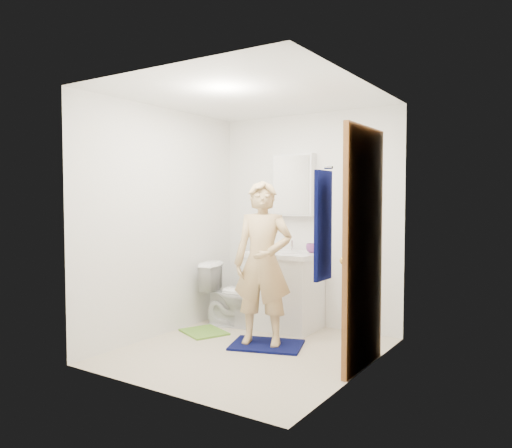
{
  "coord_description": "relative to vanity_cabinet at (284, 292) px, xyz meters",
  "views": [
    {
      "loc": [
        2.6,
        -3.87,
        1.45
      ],
      "look_at": [
        -0.09,
        0.25,
        1.19
      ],
      "focal_mm": 35.0,
      "sensor_mm": 36.0,
      "label": 1
    }
  ],
  "objects": [
    {
      "name": "medicine_cabinet",
      "position": [
        0.0,
        0.22,
        1.2
      ],
      "size": [
        0.5,
        0.12,
        0.7
      ],
      "primitive_type": "cube",
      "color": "white",
      "rests_on": "wall_back"
    },
    {
      "name": "door",
      "position": [
        1.22,
        -0.76,
        0.62
      ],
      "size": [
        0.05,
        0.8,
        2.05
      ],
      "primitive_type": "cube",
      "color": "#9A5E2A",
      "rests_on": "ground"
    },
    {
      "name": "floor",
      "position": [
        0.15,
        -0.91,
        -0.41
      ],
      "size": [
        2.2,
        2.4,
        0.02
      ],
      "primitive_type": "cube",
      "color": "beige",
      "rests_on": "ground"
    },
    {
      "name": "ceiling",
      "position": [
        0.15,
        -0.91,
        2.01
      ],
      "size": [
        2.2,
        2.4,
        0.02
      ],
      "primitive_type": "cube",
      "color": "white",
      "rests_on": "ground"
    },
    {
      "name": "wall_back",
      "position": [
        0.15,
        0.3,
        0.8
      ],
      "size": [
        2.2,
        0.02,
        2.4
      ],
      "primitive_type": "cube",
      "color": "white",
      "rests_on": "ground"
    },
    {
      "name": "faucet",
      "position": [
        0.0,
        0.18,
        0.51
      ],
      "size": [
        0.03,
        0.03,
        0.12
      ],
      "primitive_type": "cylinder",
      "color": "silver",
      "rests_on": "countertop"
    },
    {
      "name": "wall_right",
      "position": [
        1.26,
        -0.91,
        0.8
      ],
      "size": [
        0.02,
        2.4,
        2.4
      ],
      "primitive_type": "cube",
      "color": "white",
      "rests_on": "ground"
    },
    {
      "name": "soap_dispenser",
      "position": [
        -0.3,
        -0.08,
        0.56
      ],
      "size": [
        0.12,
        0.12,
        0.21
      ],
      "primitive_type": "imported",
      "rotation": [
        0.0,
        0.0,
        -0.31
      ],
      "color": "#B9565B",
      "rests_on": "countertop"
    },
    {
      "name": "wall_left",
      "position": [
        -0.96,
        -0.91,
        0.8
      ],
      "size": [
        0.02,
        2.4,
        2.4
      ],
      "primitive_type": "cube",
      "color": "white",
      "rests_on": "ground"
    },
    {
      "name": "vanity_cabinet",
      "position": [
        0.0,
        0.0,
        0.0
      ],
      "size": [
        0.75,
        0.55,
        0.8
      ],
      "primitive_type": "cube",
      "color": "white",
      "rests_on": "floor"
    },
    {
      "name": "wall_front",
      "position": [
        0.15,
        -2.12,
        0.8
      ],
      "size": [
        2.2,
        0.02,
        2.4
      ],
      "primitive_type": "cube",
      "color": "white",
      "rests_on": "ground"
    },
    {
      "name": "green_rug",
      "position": [
        -0.61,
        -0.65,
        -0.39
      ],
      "size": [
        0.59,
        0.55,
        0.02
      ],
      "primitive_type": "cube",
      "rotation": [
        0.0,
        0.0,
        -0.42
      ],
      "color": "#69A035",
      "rests_on": "floor"
    },
    {
      "name": "bath_mat",
      "position": [
        0.2,
        -0.69,
        -0.39
      ],
      "size": [
        0.8,
        0.68,
        0.02
      ],
      "primitive_type": "cube",
      "rotation": [
        0.0,
        0.0,
        0.33
      ],
      "color": "#060B3D",
      "rests_on": "floor"
    },
    {
      "name": "countertop",
      "position": [
        0.0,
        0.0,
        0.43
      ],
      "size": [
        0.79,
        0.59,
        0.05
      ],
      "primitive_type": "cube",
      "color": "white",
      "rests_on": "vanity_cabinet"
    },
    {
      "name": "mirror_panel",
      "position": [
        0.0,
        0.16,
        1.2
      ],
      "size": [
        0.46,
        0.01,
        0.66
      ],
      "primitive_type": "cube",
      "color": "white",
      "rests_on": "wall_back"
    },
    {
      "name": "toilet",
      "position": [
        -0.53,
        -0.23,
        -0.04
      ],
      "size": [
        0.79,
        0.58,
        0.72
      ],
      "primitive_type": "imported",
      "rotation": [
        0.0,
        0.0,
        1.84
      ],
      "color": "white",
      "rests_on": "floor"
    },
    {
      "name": "door_knob",
      "position": [
        1.18,
        -1.08,
        0.55
      ],
      "size": [
        0.07,
        0.07,
        0.07
      ],
      "primitive_type": "sphere",
      "color": "gold",
      "rests_on": "door"
    },
    {
      "name": "man",
      "position": [
        0.17,
        -0.7,
        0.42
      ],
      "size": [
        0.67,
        0.54,
        1.59
      ],
      "primitive_type": "imported",
      "rotation": [
        0.0,
        0.0,
        0.31
      ],
      "color": "tan",
      "rests_on": "bath_mat"
    },
    {
      "name": "sink_basin",
      "position": [
        0.0,
        0.0,
        0.44
      ],
      "size": [
        0.4,
        0.4,
        0.03
      ],
      "primitive_type": "cylinder",
      "color": "white",
      "rests_on": "countertop"
    },
    {
      "name": "toothbrush_cup",
      "position": [
        0.28,
        0.13,
        0.5
      ],
      "size": [
        0.15,
        0.15,
        0.1
      ],
      "primitive_type": "imported",
      "rotation": [
        0.0,
        0.0,
        0.16
      ],
      "color": "#803C84",
      "rests_on": "countertop"
    },
    {
      "name": "towel",
      "position": [
        1.18,
        -1.48,
        0.85
      ],
      "size": [
        0.03,
        0.24,
        0.8
      ],
      "primitive_type": "cube",
      "color": "#060B3D",
      "rests_on": "wall_right"
    },
    {
      "name": "towel_hook",
      "position": [
        1.22,
        -1.48,
        1.27
      ],
      "size": [
        0.06,
        0.02,
        0.02
      ],
      "primitive_type": "cylinder",
      "rotation": [
        0.0,
        1.57,
        0.0
      ],
      "color": "silver",
      "rests_on": "wall_right"
    }
  ]
}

